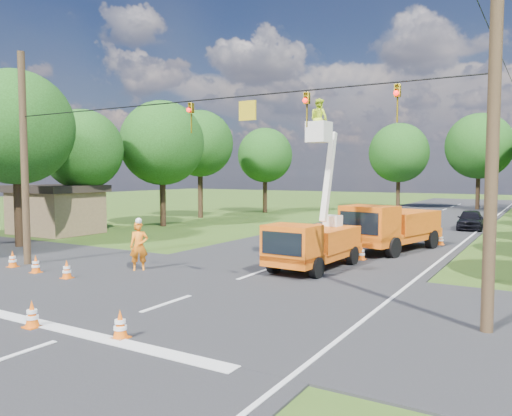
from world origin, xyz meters
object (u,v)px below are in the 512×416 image
Objects in this scene: pole_right_near at (493,124)px; pole_left at (24,160)px; second_truck at (390,227)px; distant_car at (470,220)px; traffic_cone_1 at (120,325)px; tree_left_f at (265,155)px; traffic_cone_6 at (441,239)px; tree_far_a at (399,153)px; traffic_cone_3 at (67,270)px; traffic_cone_0 at (32,315)px; tree_left_c at (83,150)px; tree_left_e at (200,144)px; traffic_cone_2 at (361,253)px; tree_far_b at (479,146)px; bucket_truck at (314,233)px; traffic_cone_5 at (13,259)px; ground_worker at (139,246)px; traffic_cone_4 at (36,264)px; tree_left_b at (16,128)px; shed at (56,209)px; tree_left_d at (162,143)px.

pole_right_near is 18.01m from pole_left.
distant_car is at bearing 93.69° from second_truck.
tree_left_f is at bearing 114.48° from traffic_cone_1.
traffic_cone_6 is 0.07× the size of tree_far_a.
traffic_cone_0 is at bearing -46.44° from traffic_cone_3.
tree_left_e is at bearing 91.32° from tree_left_c.
traffic_cone_2 is 12.42m from traffic_cone_3.
traffic_cone_0 and traffic_cone_1 have the same top height.
distant_car is 0.40× the size of tree_far_b.
traffic_cone_3 is 15.70m from tree_left_c.
bucket_truck is 12.57m from pole_left.
tree_left_f is at bearing 106.48° from traffic_cone_3.
traffic_cone_5 is 0.08× the size of tree_left_f.
ground_worker reaches higher than traffic_cone_4.
traffic_cone_5 is 0.07× the size of pole_right_near.
tree_far_b is at bearing 49.28° from tree_left_e.
tree_far_b is (10.52, 46.01, 6.45)m from traffic_cone_4.
bucket_truck is 18.81m from tree_left_c.
traffic_cone_0 is at bearing -43.85° from tree_left_c.
traffic_cone_4 is (-3.12, -2.45, -0.64)m from ground_worker.
traffic_cone_4 is at bearing -102.88° from tree_far_b.
tree_left_c is at bearing 171.60° from bucket_truck.
distant_car reaches higher than traffic_cone_3.
shed is at bearing 124.99° from tree_left_b.
tree_left_e is at bearing 140.89° from bucket_truck.
tree_left_f reaches higher than second_truck.
pole_right_near reaches higher than tree_far_a.
tree_far_b reaches higher than distant_car.
traffic_cone_5 is (-12.28, -12.35, -0.89)m from second_truck.
traffic_cone_2 is at bearing -77.80° from tree_far_a.
traffic_cone_2 is at bearing -2.05° from tree_left_c.
traffic_cone_5 is 0.09× the size of tree_left_c.
bucket_truck is at bearing -89.05° from second_truck.
traffic_cone_3 is 15.43m from shed.
tree_left_b is (-19.50, -21.15, 5.61)m from distant_car.
tree_left_b reaches higher than traffic_cone_2.
bucket_truck reaches higher than traffic_cone_0.
tree_left_c is (-17.61, 13.95, 5.08)m from traffic_cone_1.
traffic_cone_1 is 1.00× the size of traffic_cone_2.
tree_far_a is (-0.60, 41.56, 5.19)m from ground_worker.
tree_left_e is (-1.80, 7.00, 0.37)m from tree_left_d.
traffic_cone_3 is 14.92m from pole_right_near.
second_truck is at bearing 45.16° from traffic_cone_5.
shed is 0.58× the size of tree_left_e.
tree_left_d is 1.10× the size of tree_left_f.
traffic_cone_2 is 0.07× the size of tree_far_a.
tree_left_e is at bearing 138.99° from pole_right_near.
tree_left_c reaches higher than traffic_cone_4.
distant_car reaches higher than traffic_cone_0.
pole_left reaches higher than tree_left_f.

